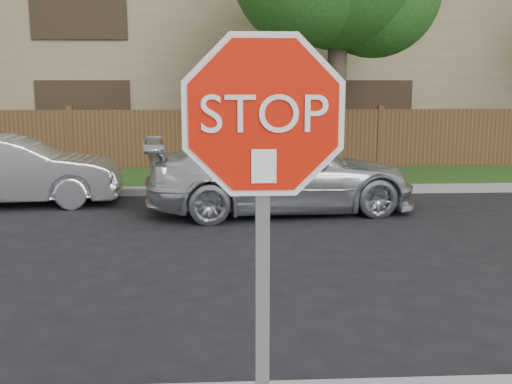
{
  "coord_description": "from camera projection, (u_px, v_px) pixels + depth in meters",
  "views": [
    {
      "loc": [
        -0.12,
        -4.12,
        2.29
      ],
      "look_at": [
        0.06,
        -0.9,
        1.7
      ],
      "focal_mm": 42.0,
      "sensor_mm": 36.0,
      "label": 1
    }
  ],
  "objects": [
    {
      "name": "far_curb",
      "position": [
        229.0,
        190.0,
        12.46
      ],
      "size": [
        70.0,
        0.3,
        0.15
      ],
      "primitive_type": "cube",
      "color": "gray",
      "rests_on": "ground"
    },
    {
      "name": "grass_strip",
      "position": [
        228.0,
        179.0,
        14.08
      ],
      "size": [
        70.0,
        3.0,
        0.12
      ],
      "primitive_type": "cube",
      "color": "#1E4714",
      "rests_on": "ground"
    },
    {
      "name": "fence",
      "position": [
        228.0,
        141.0,
        15.52
      ],
      "size": [
        70.0,
        0.12,
        1.6
      ],
      "primitive_type": "cube",
      "color": "#4F2F1C",
      "rests_on": "ground"
    },
    {
      "name": "apartment_building",
      "position": [
        225.0,
        46.0,
        20.53
      ],
      "size": [
        35.2,
        9.2,
        7.2
      ],
      "color": "#957E5C",
      "rests_on": "ground"
    },
    {
      "name": "stop_sign",
      "position": [
        263.0,
        187.0,
        2.69
      ],
      "size": [
        1.01,
        0.13,
        2.55
      ],
      "color": "gray",
      "rests_on": "sidewalk_near"
    },
    {
      "name": "sedan_left",
      "position": [
        13.0,
        171.0,
        11.23
      ],
      "size": [
        4.06,
        1.71,
        1.3
      ],
      "primitive_type": "imported",
      "rotation": [
        0.0,
        0.0,
        1.66
      ],
      "color": "#BABBBF",
      "rests_on": "ground"
    },
    {
      "name": "sedan_right",
      "position": [
        281.0,
        173.0,
        10.66
      ],
      "size": [
        5.0,
        2.52,
        1.39
      ],
      "primitive_type": "imported",
      "rotation": [
        0.0,
        0.0,
        1.69
      ],
      "color": "silver",
      "rests_on": "ground"
    }
  ]
}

